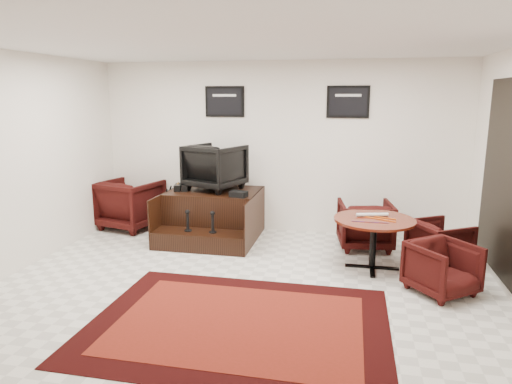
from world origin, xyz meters
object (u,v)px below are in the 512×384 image
armchair_side (130,202)px  meeting_table (374,225)px  table_chair_back (365,222)px  shine_podium (213,216)px  shine_chair (215,165)px  table_chair_corner (443,266)px  table_chair_window (440,241)px

armchair_side → meeting_table: (4.02, -1.11, 0.13)m
armchair_side → table_chair_back: (3.93, -0.25, -0.07)m
armchair_side → table_chair_back: bearing=-169.3°
shine_podium → shine_chair: shine_chair is taller
shine_chair → shine_podium: bearing=111.3°
shine_podium → shine_chair: (-0.00, 0.15, 0.81)m
shine_podium → table_chair_back: size_ratio=1.92×
shine_podium → meeting_table: size_ratio=1.44×
shine_chair → meeting_table: bearing=178.1°
shine_chair → armchair_side: 1.70m
shine_podium → table_chair_corner: (3.22, -1.55, -0.01)m
meeting_table → table_chair_corner: bearing=-40.5°
shine_podium → armchair_side: 1.56m
table_chair_corner → meeting_table: bearing=101.5°
meeting_table → armchair_side: bearing=164.6°
table_chair_window → table_chair_corner: table_chair_window is taller
armchair_side → table_chair_corner: 5.08m
meeting_table → table_chair_window: 0.97m
table_chair_back → table_chair_corner: 1.71m
armchair_side → table_chair_corner: armchair_side is taller
table_chair_window → meeting_table: bearing=78.6°
table_chair_back → table_chair_window: (0.97, -0.53, -0.06)m
shine_chair → table_chair_corner: (3.22, -1.70, -0.83)m
shine_podium → table_chair_window: size_ratio=2.24×
shine_podium → table_chair_back: bearing=-1.3°
shine_chair → meeting_table: size_ratio=0.78×
shine_podium → table_chair_window: 3.40m
shine_podium → table_chair_window: (3.35, -0.59, -0.01)m
armchair_side → table_chair_corner: (4.77, -1.75, -0.13)m
shine_podium → armchair_side: armchair_side is taller
armchair_side → table_chair_back: 3.94m
table_chair_corner → armchair_side: bearing=121.9°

